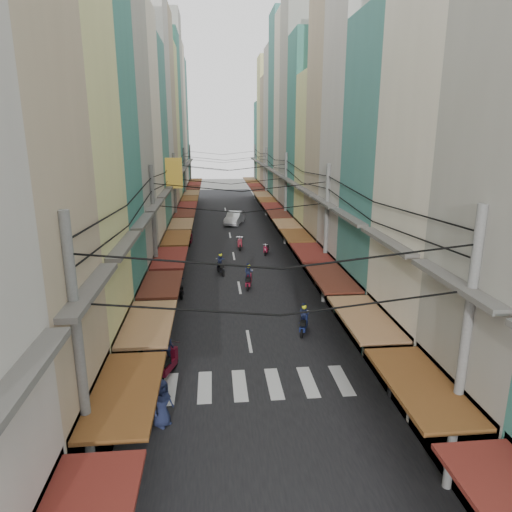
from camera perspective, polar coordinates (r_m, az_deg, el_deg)
ground at (r=24.48m, az=-1.25°, el=-8.59°), size 160.00×160.00×0.00m
road at (r=43.52m, az=-3.17°, el=2.04°), size 10.00×80.00×0.02m
sidewalk_left at (r=43.76m, az=-11.71°, el=1.84°), size 3.00×80.00×0.06m
sidewalk_right at (r=44.23m, az=5.28°, el=2.24°), size 3.00×80.00×0.06m
crosswalk at (r=19.15m, az=0.12°, el=-15.73°), size 7.55×2.40×0.01m
building_row_left at (r=39.44m, az=-15.14°, el=14.52°), size 7.80×67.67×23.70m
building_row_right at (r=39.95m, az=8.63°, el=14.34°), size 7.80×68.98×22.59m
utility_poles at (r=37.55m, az=-3.01°, el=10.13°), size 10.20×66.13×8.20m
white_car at (r=51.09m, az=-2.70°, el=3.99°), size 5.34×3.28×1.76m
bicycle at (r=27.76m, az=13.32°, el=-6.08°), size 1.94×1.33×1.25m
moving_scooters at (r=29.29m, az=-4.33°, el=-3.48°), size 7.11×25.19×2.01m
parked_scooters at (r=20.59m, az=11.87°, el=-12.27°), size 13.19×13.12×1.00m
pedestrians at (r=25.01m, az=-10.36°, el=-5.71°), size 14.29×19.80×2.25m
market_umbrella at (r=18.61m, az=23.81°, el=-10.78°), size 2.28×2.28×2.41m
traffic_sign at (r=24.34m, az=11.44°, el=-4.40°), size 0.10×0.56×2.57m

